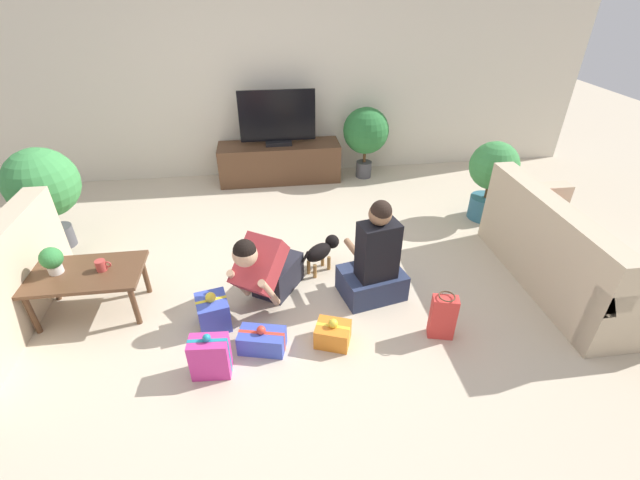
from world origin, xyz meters
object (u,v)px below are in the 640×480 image
object	(u,v)px
mug	(101,265)
tabletop_plant	(52,260)
potted_plant_corner_left	(43,185)
gift_box_c	(262,340)
person_kneeling	(266,268)
tv_console	(280,162)
gift_bag_a	(443,317)
person_sitting	(374,264)
tv	(277,121)
sofa_right	(568,255)
dog	(322,250)
coffee_table	(86,277)
gift_box_d	(213,312)
potted_plant_corner_right	(492,174)
gift_box_a	(210,356)
potted_plant_back_right	(366,132)
gift_box_b	(333,334)

from	to	relation	value
mug	tabletop_plant	world-z (taller)	tabletop_plant
potted_plant_corner_left	gift_box_c	xyz separation A→B (m)	(2.01, -1.71, -0.60)
person_kneeling	mug	distance (m)	1.29
tv_console	gift_bag_a	world-z (taller)	tv_console
person_sitting	tv	bearing A→B (deg)	-88.02
sofa_right	tv_console	xyz separation A→B (m)	(-2.40, 2.59, -0.05)
tabletop_plant	dog	bearing A→B (deg)	7.97
coffee_table	gift_box_d	distance (m)	1.06
potted_plant_corner_right	person_kneeling	xyz separation A→B (m)	(-2.50, -1.12, -0.22)
tv	gift_box_a	xyz separation A→B (m)	(-0.66, -3.23, -0.65)
tv_console	potted_plant_corner_left	bearing A→B (deg)	-149.89
potted_plant_corner_left	gift_box_a	size ratio (longest dim) A/B	2.84
potted_plant_corner_right	tv_console	bearing A→B (deg)	148.89
tv	dog	world-z (taller)	tv
coffee_table	potted_plant_back_right	xyz separation A→B (m)	(2.81, 2.39, 0.27)
gift_box_a	gift_box_c	xyz separation A→B (m)	(0.36, 0.18, -0.07)
potted_plant_back_right	person_kneeling	size ratio (longest dim) A/B	1.22
sofa_right	gift_box_a	xyz separation A→B (m)	(-3.06, -0.64, -0.14)
potted_plant_corner_right	tabletop_plant	xyz separation A→B (m)	(-4.13, -1.06, -0.02)
potted_plant_corner_right	gift_box_d	xyz separation A→B (m)	(-2.93, -1.38, -0.41)
coffee_table	potted_plant_corner_left	bearing A→B (deg)	120.16
coffee_table	potted_plant_corner_left	size ratio (longest dim) A/B	0.85
gift_box_d	potted_plant_corner_left	bearing A→B (deg)	139.26
potted_plant_back_right	potted_plant_corner_left	distance (m)	3.68
sofa_right	mug	size ratio (longest dim) A/B	14.74
sofa_right	person_sitting	distance (m)	1.74
person_kneeling	dog	xyz separation A→B (m)	(0.52, 0.36, -0.11)
potted_plant_back_right	gift_box_d	size ratio (longest dim) A/B	2.90
gift_box_a	tabletop_plant	bearing A→B (deg)	146.24
potted_plant_corner_right	gift_box_c	bearing A→B (deg)	-146.48
tv	potted_plant_back_right	xyz separation A→B (m)	(1.14, -0.05, -0.18)
gift_bag_a	gift_box_d	bearing A→B (deg)	168.60
coffee_table	potted_plant_corner_left	distance (m)	1.32
gift_box_d	potted_plant_corner_right	bearing A→B (deg)	25.27
gift_box_c	mug	size ratio (longest dim) A/B	3.15
potted_plant_corner_right	coffee_table	bearing A→B (deg)	-164.55
gift_box_c	potted_plant_back_right	bearing A→B (deg)	64.30
person_sitting	gift_bag_a	xyz separation A→B (m)	(0.41, -0.54, -0.15)
sofa_right	person_kneeling	distance (m)	2.64
gift_box_c	gift_box_b	bearing A→B (deg)	-0.92
potted_plant_corner_left	gift_box_b	xyz separation A→B (m)	(2.54, -1.72, -0.59)
coffee_table	dog	world-z (taller)	coffee_table
tv	dog	bearing A→B (deg)	-82.47
potted_plant_corner_left	potted_plant_corner_right	distance (m)	4.57
tabletop_plant	tv_console	bearing A→B (deg)	52.11
potted_plant_back_right	potted_plant_corner_left	size ratio (longest dim) A/B	0.91
coffee_table	gift_bag_a	xyz separation A→B (m)	(2.74, -0.65, -0.16)
gift_box_c	person_sitting	bearing A→B (deg)	27.37
potted_plant_corner_left	tv_console	bearing A→B (deg)	30.11
tv	dog	xyz separation A→B (m)	(0.28, -2.12, -0.59)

